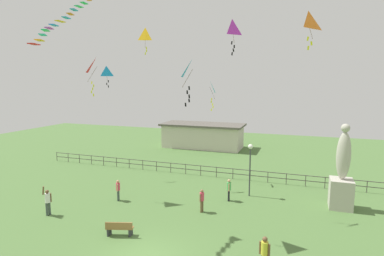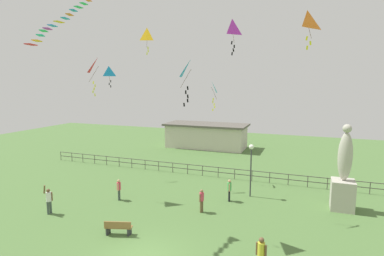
% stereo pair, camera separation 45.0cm
% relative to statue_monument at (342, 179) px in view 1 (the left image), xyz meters
% --- Properties ---
extents(statue_monument, '(1.45, 1.45, 5.74)m').
position_rel_statue_monument_xyz_m(statue_monument, '(0.00, 0.00, 0.00)').
color(statue_monument, '#B2AD9E').
rests_on(statue_monument, ground_plane).
extents(lamppost, '(0.36, 0.36, 3.94)m').
position_rel_statue_monument_xyz_m(lamppost, '(-6.15, 0.22, 0.92)').
color(lamppost, '#38383D').
rests_on(lamppost, ground_plane).
extents(park_bench, '(1.55, 0.83, 0.85)m').
position_rel_statue_monument_xyz_m(park_bench, '(-11.90, -8.35, -1.52)').
color(park_bench, olive).
rests_on(park_bench, ground_plane).
extents(person_0, '(0.50, 0.32, 1.72)m').
position_rel_statue_monument_xyz_m(person_0, '(-4.01, -9.14, -1.00)').
color(person_0, navy).
rests_on(person_0, ground_plane).
extents(person_1, '(0.29, 0.47, 1.59)m').
position_rel_statue_monument_xyz_m(person_1, '(-7.38, -1.26, -1.08)').
color(person_1, black).
rests_on(person_1, ground_plane).
extents(person_2, '(0.28, 0.44, 1.52)m').
position_rel_statue_monument_xyz_m(person_2, '(-14.86, -3.85, -1.11)').
color(person_2, '#3F4C47').
rests_on(person_2, ground_plane).
extents(person_3, '(0.28, 0.45, 1.54)m').
position_rel_statue_monument_xyz_m(person_3, '(-8.61, -3.77, -1.11)').
color(person_3, brown).
rests_on(person_3, ground_plane).
extents(person_4, '(0.41, 0.50, 1.97)m').
position_rel_statue_monument_xyz_m(person_4, '(-17.70, -7.48, -1.00)').
color(person_4, '#3F4C47').
rests_on(person_4, ground_plane).
extents(kite_0, '(0.96, 1.08, 2.44)m').
position_rel_statue_monument_xyz_m(kite_0, '(-8.27, -6.62, 7.00)').
color(kite_0, '#198CD1').
extents(kite_1, '(0.88, 1.13, 1.86)m').
position_rel_statue_monument_xyz_m(kite_1, '(-2.68, -5.49, 9.34)').
color(kite_1, orange).
extents(kite_2, '(0.76, 0.87, 2.49)m').
position_rel_statue_monument_xyz_m(kite_2, '(-10.03, 2.83, 5.92)').
color(kite_2, '#19B2B2').
extents(kite_3, '(1.13, 0.98, 2.70)m').
position_rel_statue_monument_xyz_m(kite_3, '(-16.63, -3.30, 7.44)').
color(kite_3, red).
extents(kite_4, '(0.77, 0.76, 1.86)m').
position_rel_statue_monument_xyz_m(kite_4, '(-18.88, 1.14, 7.32)').
color(kite_4, '#198CD1').
extents(kite_5, '(0.77, 0.78, 2.19)m').
position_rel_statue_monument_xyz_m(kite_5, '(-7.04, -2.72, 9.68)').
color(kite_5, '#B22DB2').
extents(kite_6, '(0.90, 0.79, 2.12)m').
position_rel_statue_monument_xyz_m(kite_6, '(-14.77, 0.64, 10.11)').
color(kite_6, yellow).
extents(waterfront_railing, '(36.04, 0.06, 0.95)m').
position_rel_statue_monument_xyz_m(waterfront_railing, '(-9.77, 3.90, -1.36)').
color(waterfront_railing, '#4C4742').
rests_on(waterfront_railing, ground_plane).
extents(pavilion_building, '(10.57, 4.62, 3.13)m').
position_rel_statue_monument_xyz_m(pavilion_building, '(-14.73, 15.90, -0.40)').
color(pavilion_building, beige).
rests_on(pavilion_building, ground_plane).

